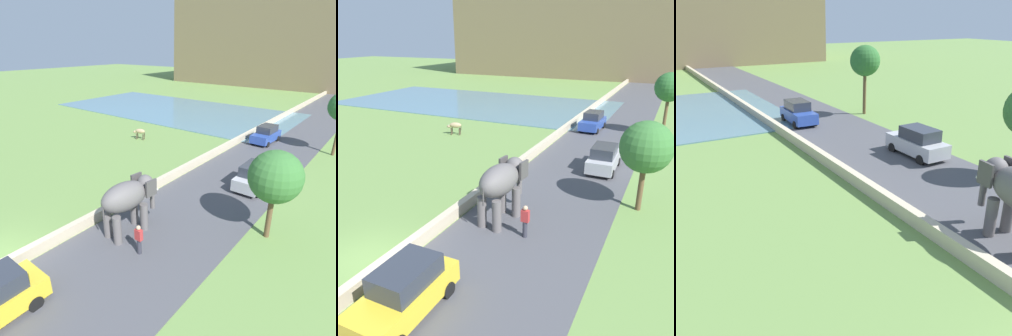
% 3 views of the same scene
% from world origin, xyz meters
% --- Properties ---
extents(ground_plane, '(220.00, 220.00, 0.00)m').
position_xyz_m(ground_plane, '(0.00, 0.00, 0.00)').
color(ground_plane, '#6B8E47').
extents(road_surface, '(7.00, 120.00, 0.06)m').
position_xyz_m(road_surface, '(5.00, 20.00, 0.03)').
color(road_surface, '#4C4C51').
rests_on(road_surface, ground).
extents(barrier_wall, '(0.40, 110.00, 0.61)m').
position_xyz_m(barrier_wall, '(1.20, 18.00, 0.31)').
color(barrier_wall, beige).
rests_on(barrier_wall, ground).
extents(lake, '(36.00, 18.00, 0.08)m').
position_xyz_m(lake, '(-14.00, 32.96, 0.04)').
color(lake, slate).
rests_on(lake, ground).
extents(hill_distant, '(64.00, 28.00, 22.02)m').
position_xyz_m(hill_distant, '(-6.00, 78.62, 11.01)').
color(hill_distant, '#7F6B4C').
rests_on(hill_distant, ground).
extents(elephant, '(1.70, 3.54, 2.99)m').
position_xyz_m(elephant, '(3.45, 5.57, 2.04)').
color(elephant, '#605B5B').
rests_on(elephant, ground).
extents(person_beside_elephant, '(0.36, 0.22, 1.63)m').
position_xyz_m(person_beside_elephant, '(5.12, 4.52, 0.87)').
color(person_beside_elephant, '#33333D').
rests_on(person_beside_elephant, ground).
extents(car_silver, '(1.84, 4.02, 1.80)m').
position_xyz_m(car_silver, '(6.58, 14.72, 0.90)').
color(car_silver, '#B7B7BC').
rests_on(car_silver, ground).
extents(car_blue, '(1.91, 4.06, 1.80)m').
position_xyz_m(car_blue, '(3.43, 25.28, 0.90)').
color(car_blue, '#2D4CA8').
rests_on(car_blue, ground).
extents(car_yellow, '(1.82, 4.01, 1.80)m').
position_xyz_m(car_yellow, '(3.42, -1.50, 0.90)').
color(car_yellow, gold).
rests_on(car_yellow, ground).
extents(cow_tan, '(1.42, 0.73, 1.15)m').
position_xyz_m(cow_tan, '(-7.63, 18.18, 0.84)').
color(cow_tan, tan).
rests_on(cow_tan, ground).
extents(tree_near, '(2.51, 2.51, 5.72)m').
position_xyz_m(tree_near, '(9.69, 25.54, 4.41)').
color(tree_near, brown).
rests_on(tree_near, ground).
extents(tree_mid, '(2.64, 2.64, 4.78)m').
position_xyz_m(tree_mid, '(9.42, 9.70, 3.44)').
color(tree_mid, brown).
rests_on(tree_mid, ground).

